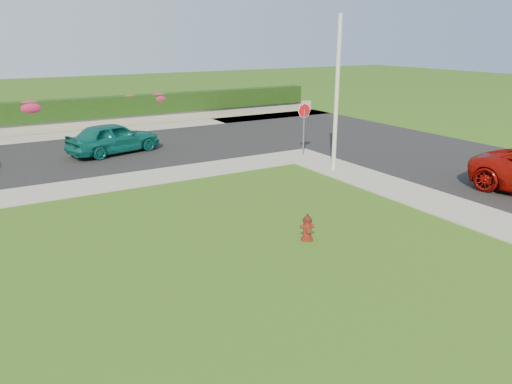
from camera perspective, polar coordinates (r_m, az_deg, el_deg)
ground at (r=11.12m, az=2.52°, el=-9.47°), size 120.00×120.00×0.00m
street_right at (r=21.93m, az=23.60°, el=2.77°), size 8.00×32.00×0.04m
curb_corner at (r=21.89m, az=5.04°, el=4.16°), size 2.00×2.00×0.04m
sidewalk_beyond at (r=28.09m, az=-21.11°, el=6.02°), size 34.00×2.00×0.04m
retaining_wall at (r=29.50m, az=-21.70°, el=7.01°), size 34.00×0.40×0.60m
hedge at (r=29.48m, az=-21.91°, el=8.66°), size 32.00×0.90×1.10m
fire_hydrant at (r=12.83m, az=5.88°, el=-4.10°), size 0.37×0.35×0.71m
sedan_teal at (r=22.92m, az=-15.97°, el=5.97°), size 4.33×2.61×1.38m
utility_pole at (r=19.23m, az=9.21°, el=10.86°), size 0.16×0.16×5.79m
stop_sign at (r=21.57m, az=5.51°, el=8.45°), size 0.63×0.06×2.29m
flower_clump_d at (r=29.18m, az=-24.41°, el=8.79°), size 1.49×0.96×0.75m
flower_clump_e at (r=30.23m, az=-14.21°, el=10.23°), size 1.04×0.67×0.52m
flower_clump_f at (r=30.78m, az=-11.04°, el=10.47°), size 1.26×0.81×0.63m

